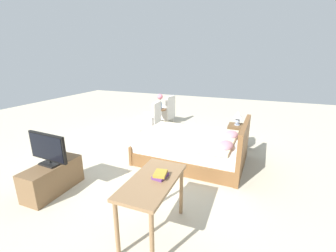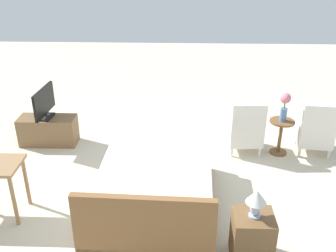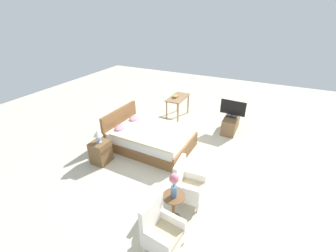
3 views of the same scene
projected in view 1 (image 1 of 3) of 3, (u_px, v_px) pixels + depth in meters
name	position (u px, v px, depth m)	size (l,w,h in m)	color
ground_plane	(156.00, 152.00, 5.26)	(16.00, 16.00, 0.00)	beige
bed	(193.00, 148.00, 4.74)	(1.56, 2.22, 0.96)	brown
armchair_by_window_left	(166.00, 112.00, 7.55)	(0.60, 0.60, 0.92)	white
armchair_by_window_right	(151.00, 120.00, 6.53)	(0.57, 0.57, 0.92)	white
side_table	(160.00, 116.00, 7.03)	(0.40, 0.40, 0.59)	brown
flower_vase	(160.00, 100.00, 6.88)	(0.17, 0.17, 0.48)	#4C709E
nightstand	(236.00, 136.00, 5.47)	(0.44, 0.41, 0.58)	brown
table_lamp	(238.00, 116.00, 5.32)	(0.22, 0.22, 0.33)	#9EADC6
tv_stand	(53.00, 178.00, 3.68)	(0.96, 0.40, 0.49)	brown
tv_flatscreen	(48.00, 149.00, 3.52)	(0.22, 0.77, 0.52)	black
vanity_desk	(153.00, 188.00, 2.69)	(1.04, 0.52, 0.75)	#8E6B47
book_stack	(160.00, 175.00, 2.69)	(0.21, 0.17, 0.07)	#66387A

